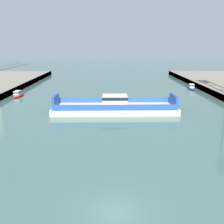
% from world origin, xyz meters
% --- Properties ---
extents(ground_plane, '(400.00, 400.00, 0.00)m').
position_xyz_m(ground_plane, '(0.00, 0.00, 0.00)').
color(ground_plane, '#476B66').
extents(chain_ferry, '(23.82, 6.68, 3.30)m').
position_xyz_m(chain_ferry, '(0.63, 29.26, 1.01)').
color(chain_ferry, beige).
rests_on(chain_ferry, ground).
extents(moored_boat_near_left, '(2.03, 5.63, 1.52)m').
position_xyz_m(moored_boat_near_left, '(-23.30, 43.68, 0.56)').
color(moored_boat_near_left, red).
rests_on(moored_boat_near_left, ground).
extents(moored_boat_mid_left, '(2.50, 5.46, 1.54)m').
position_xyz_m(moored_boat_mid_left, '(23.58, 53.38, 0.57)').
color(moored_boat_mid_left, navy).
rests_on(moored_boat_mid_left, ground).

